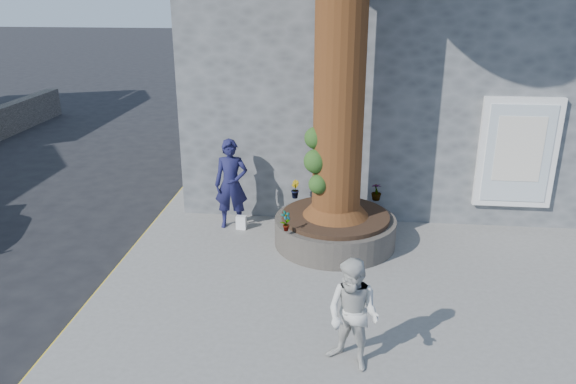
# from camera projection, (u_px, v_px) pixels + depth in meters

# --- Properties ---
(ground) EXTENTS (120.00, 120.00, 0.00)m
(ground) POSITION_uv_depth(u_px,v_px,m) (281.00, 301.00, 9.06)
(ground) COLOR black
(ground) RESTS_ON ground
(pavement) EXTENTS (9.00, 8.00, 0.12)m
(pavement) POSITION_uv_depth(u_px,v_px,m) (373.00, 273.00, 9.82)
(pavement) COLOR slate
(pavement) RESTS_ON ground
(yellow_line) EXTENTS (0.10, 30.00, 0.01)m
(yellow_line) POSITION_uv_depth(u_px,v_px,m) (123.00, 263.00, 10.29)
(yellow_line) COLOR yellow
(yellow_line) RESTS_ON ground
(stone_shop) EXTENTS (10.30, 8.30, 6.30)m
(stone_shop) POSITION_uv_depth(u_px,v_px,m) (410.00, 53.00, 14.43)
(stone_shop) COLOR #505355
(stone_shop) RESTS_ON ground
(planter) EXTENTS (2.30, 2.30, 0.60)m
(planter) POSITION_uv_depth(u_px,v_px,m) (335.00, 229.00, 10.70)
(planter) COLOR black
(planter) RESTS_ON pavement
(man) EXTENTS (0.71, 0.50, 1.84)m
(man) POSITION_uv_depth(u_px,v_px,m) (231.00, 184.00, 11.25)
(man) COLOR #17173F
(man) RESTS_ON pavement
(woman) EXTENTS (0.92, 0.86, 1.51)m
(woman) POSITION_uv_depth(u_px,v_px,m) (353.00, 315.00, 7.08)
(woman) COLOR beige
(woman) RESTS_ON pavement
(shopping_bag) EXTENTS (0.21, 0.14, 0.28)m
(shopping_bag) POSITION_uv_depth(u_px,v_px,m) (241.00, 223.00, 11.39)
(shopping_bag) COLOR white
(shopping_bag) RESTS_ON pavement
(plant_a) EXTENTS (0.23, 0.23, 0.37)m
(plant_a) POSITION_uv_depth(u_px,v_px,m) (286.00, 221.00, 9.82)
(plant_a) COLOR gray
(plant_a) RESTS_ON planter
(plant_b) EXTENTS (0.26, 0.26, 0.36)m
(plant_b) POSITION_uv_depth(u_px,v_px,m) (295.00, 189.00, 11.37)
(plant_b) COLOR gray
(plant_b) RESTS_ON planter
(plant_c) EXTENTS (0.21, 0.21, 0.36)m
(plant_c) POSITION_uv_depth(u_px,v_px,m) (376.00, 192.00, 11.25)
(plant_c) COLOR gray
(plant_c) RESTS_ON planter
(plant_d) EXTENTS (0.34, 0.33, 0.28)m
(plant_d) POSITION_uv_depth(u_px,v_px,m) (342.00, 200.00, 10.94)
(plant_d) COLOR gray
(plant_d) RESTS_ON planter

